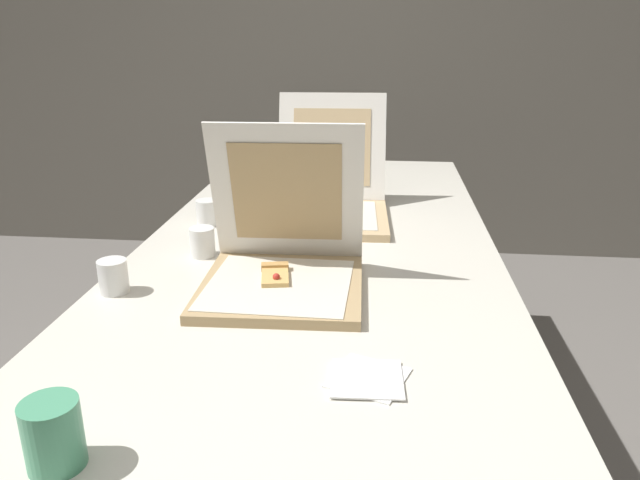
{
  "coord_description": "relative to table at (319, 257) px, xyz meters",
  "views": [
    {
      "loc": [
        0.16,
        -0.94,
        1.29
      ],
      "look_at": [
        0.02,
        0.43,
        0.8
      ],
      "focal_mm": 33.8,
      "sensor_mm": 36.0,
      "label": 1
    }
  ],
  "objects": [
    {
      "name": "wall_back",
      "position": [
        0.0,
        2.03,
        0.6
      ],
      "size": [
        10.0,
        0.1,
        2.6
      ],
      "primitive_type": "cube",
      "color": "gray",
      "rests_on": "ground"
    },
    {
      "name": "table",
      "position": [
        0.0,
        0.0,
        0.0
      ],
      "size": [
        0.94,
        2.15,
        0.74
      ],
      "color": "silver",
      "rests_on": "ground"
    },
    {
      "name": "pizza_box_front",
      "position": [
        -0.05,
        -0.31,
        0.1
      ],
      "size": [
        0.36,
        0.36,
        0.36
      ],
      "rotation": [
        0.0,
        0.0,
        0.03
      ],
      "color": "tan",
      "rests_on": "table"
    },
    {
      "name": "pizza_box_middle",
      "position": [
        0.01,
        0.22,
        0.1
      ],
      "size": [
        0.37,
        0.49,
        0.35
      ],
      "rotation": [
        0.0,
        0.0,
        0.04
      ],
      "color": "tan",
      "rests_on": "table"
    },
    {
      "name": "cup_white_mid",
      "position": [
        -0.34,
        0.11,
        0.08
      ],
      "size": [
        0.06,
        0.06,
        0.07
      ],
      "primitive_type": "cylinder",
      "color": "white",
      "rests_on": "table"
    },
    {
      "name": "cup_white_near_center",
      "position": [
        -0.28,
        -0.14,
        0.08
      ],
      "size": [
        0.06,
        0.06,
        0.07
      ],
      "primitive_type": "cylinder",
      "color": "white",
      "rests_on": "table"
    },
    {
      "name": "cup_white_near_left",
      "position": [
        -0.41,
        -0.38,
        0.08
      ],
      "size": [
        0.06,
        0.06,
        0.07
      ],
      "primitive_type": "cylinder",
      "color": "white",
      "rests_on": "table"
    },
    {
      "name": "cup_white_far",
      "position": [
        -0.22,
        0.38,
        0.08
      ],
      "size": [
        0.06,
        0.06,
        0.07
      ],
      "primitive_type": "cylinder",
      "color": "white",
      "rests_on": "table"
    },
    {
      "name": "cup_printed_front",
      "position": [
        -0.25,
        -0.92,
        0.09
      ],
      "size": [
        0.08,
        0.08,
        0.1
      ],
      "primitive_type": "cylinder",
      "color": "#4C9E75",
      "rests_on": "table"
    },
    {
      "name": "napkin_pile",
      "position": [
        0.15,
        -0.67,
        0.05
      ],
      "size": [
        0.15,
        0.15,
        0.01
      ],
      "color": "white",
      "rests_on": "table"
    }
  ]
}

